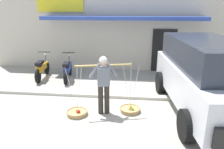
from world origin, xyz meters
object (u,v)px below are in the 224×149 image
(motorcycle_nearest_shop, at_px, (42,68))
(motorcycle_second_in_row, at_px, (68,69))
(fruit_basket_left_side, at_px, (77,112))
(fruit_vendor, at_px, (104,82))
(parked_truck, at_px, (206,74))
(fruit_basket_right_side, at_px, (130,109))

(motorcycle_nearest_shop, xyz_separation_m, motorcycle_second_in_row, (1.13, -0.03, 0.00))
(fruit_basket_left_side, height_order, motorcycle_second_in_row, fruit_basket_left_side)
(fruit_basket_left_side, distance_m, motorcycle_second_in_row, 3.24)
(fruit_vendor, bearing_deg, parked_truck, 9.53)
(motorcycle_second_in_row, relative_size, parked_truck, 0.37)
(fruit_basket_left_side, height_order, fruit_basket_right_side, same)
(motorcycle_second_in_row, xyz_separation_m, parked_truck, (4.84, -2.32, 0.68))
(fruit_vendor, distance_m, motorcycle_nearest_shop, 4.23)
(fruit_vendor, xyz_separation_m, motorcycle_second_in_row, (-1.95, 2.81, -0.52))
(motorcycle_nearest_shop, bearing_deg, fruit_basket_left_side, -52.31)
(fruit_vendor, relative_size, fruit_basket_left_side, 1.17)
(motorcycle_second_in_row, distance_m, parked_truck, 5.41)
(fruit_basket_right_side, height_order, motorcycle_second_in_row, fruit_basket_right_side)
(fruit_vendor, height_order, motorcycle_second_in_row, fruit_vendor)
(fruit_vendor, relative_size, motorcycle_second_in_row, 0.94)
(fruit_basket_left_side, bearing_deg, motorcycle_nearest_shop, 127.69)
(fruit_vendor, xyz_separation_m, fruit_basket_left_side, (-0.75, -0.18, -0.90))
(fruit_basket_right_side, bearing_deg, motorcycle_second_in_row, 135.85)
(fruit_basket_right_side, bearing_deg, fruit_vendor, -166.54)
(fruit_basket_right_side, xyz_separation_m, motorcycle_second_in_row, (-2.71, 2.63, 0.38))
(motorcycle_nearest_shop, relative_size, parked_truck, 0.37)
(parked_truck, bearing_deg, fruit_vendor, -170.47)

